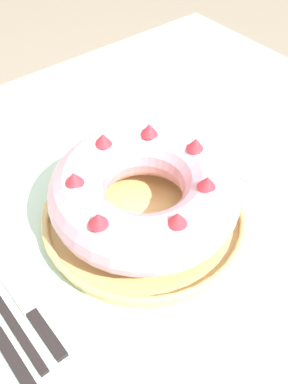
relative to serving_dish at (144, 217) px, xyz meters
The scene contains 6 objects.
dining_table 0.11m from the serving_dish, 29.57° to the left, with size 1.20×1.04×0.75m.
serving_dish is the anchor object (origin of this frame).
bundt_cake 0.06m from the serving_dish, 131.81° to the right, with size 0.30×0.30×0.11m.
fork 0.25m from the serving_dish, behind, with size 0.02×0.21×0.01m.
cake_knife 0.23m from the serving_dish, behind, with size 0.02×0.19×0.01m.
napkin 0.27m from the serving_dish, ahead, with size 0.15×0.10×0.00m, color #B2D1B7.
Camera 1 is at (-0.32, -0.39, 1.31)m, focal length 42.00 mm.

